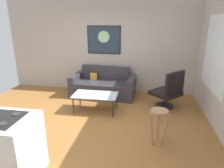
{
  "coord_description": "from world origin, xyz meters",
  "views": [
    {
      "loc": [
        1.13,
        -3.68,
        2.2
      ],
      "look_at": [
        0.36,
        0.9,
        0.7
      ],
      "focal_mm": 32.46,
      "sensor_mm": 36.0,
      "label": 1
    }
  ],
  "objects_px": {
    "couch": "(103,86)",
    "wall_painting": "(104,40)",
    "coffee_table": "(95,96)",
    "bar_stool": "(159,118)",
    "armchair": "(169,91)"
  },
  "relations": [
    {
      "from": "wall_painting",
      "to": "bar_stool",
      "type": "bearing_deg",
      "value": -60.37
    },
    {
      "from": "couch",
      "to": "coffee_table",
      "type": "height_order",
      "value": "couch"
    },
    {
      "from": "bar_stool",
      "to": "wall_painting",
      "type": "bearing_deg",
      "value": 119.63
    },
    {
      "from": "armchair",
      "to": "bar_stool",
      "type": "height_order",
      "value": "armchair"
    },
    {
      "from": "couch",
      "to": "armchair",
      "type": "xyz_separation_m",
      "value": [
        1.82,
        -0.61,
        0.18
      ]
    },
    {
      "from": "bar_stool",
      "to": "wall_painting",
      "type": "height_order",
      "value": "wall_painting"
    },
    {
      "from": "armchair",
      "to": "wall_painting",
      "type": "height_order",
      "value": "wall_painting"
    },
    {
      "from": "coffee_table",
      "to": "armchair",
      "type": "bearing_deg",
      "value": 15.16
    },
    {
      "from": "couch",
      "to": "bar_stool",
      "type": "bearing_deg",
      "value": -56.69
    },
    {
      "from": "couch",
      "to": "wall_painting",
      "type": "distance_m",
      "value": 1.39
    },
    {
      "from": "coffee_table",
      "to": "bar_stool",
      "type": "height_order",
      "value": "bar_stool"
    },
    {
      "from": "armchair",
      "to": "wall_painting",
      "type": "relative_size",
      "value": 0.97
    },
    {
      "from": "bar_stool",
      "to": "wall_painting",
      "type": "xyz_separation_m",
      "value": [
        -1.56,
        2.74,
        1.08
      ]
    },
    {
      "from": "coffee_table",
      "to": "bar_stool",
      "type": "distance_m",
      "value": 1.88
    },
    {
      "from": "couch",
      "to": "armchair",
      "type": "relative_size",
      "value": 1.93
    }
  ]
}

